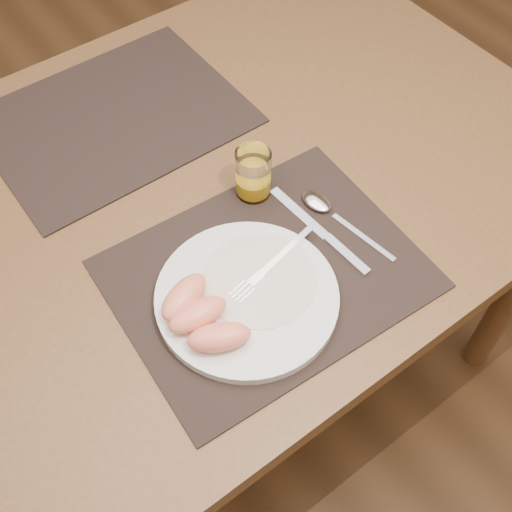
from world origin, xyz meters
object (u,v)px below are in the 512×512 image
Objects in this scene: plate at (247,297)px; fork at (267,269)px; spoon at (323,206)px; placemat_far at (114,118)px; placemat_near at (267,274)px; knife at (326,237)px; juice_glass at (253,175)px; table at (183,223)px.

fork is at bearing 19.35° from plate.
fork is at bearing -161.98° from spoon.
placemat_far is 1.67× the size of plate.
placemat_near is 1.67× the size of plate.
juice_glass reaches higher than knife.
spoon is (0.15, 0.05, 0.01)m from placemat_near.
knife is 0.06m from spoon.
placemat_far is (-0.02, 0.44, 0.00)m from placemat_near.
placemat_near and placemat_far have the same top height.
spoon is (0.17, -0.39, 0.01)m from placemat_far.
spoon reaches higher than placemat_far.
spoon is at bearing -45.57° from table.
juice_glass is at bearing 103.48° from knife.
fork reaches higher than plate.
placemat_far is 5.09× the size of juice_glass.
placemat_near is 0.12m from knife.
plate is at bearing -161.66° from spoon.
placemat_far is at bearing 85.69° from plate.
plate is at bearing -97.73° from table.
plate reaches higher than placemat_far.
placemat_far is 0.44m from fork.
fork is (0.02, -0.22, 0.11)m from table.
placemat_near is at bearing 49.02° from fork.
table is at bearing 94.15° from fork.
placemat_near is 0.44m from placemat_far.
placemat_near is at bearing 21.97° from plate.
placemat_near is at bearing -119.35° from juice_glass.
table is at bearing 95.11° from placemat_near.
table is at bearing 142.86° from juice_glass.
juice_glass is (0.10, -0.08, 0.13)m from table.
table is 0.26m from plate.
knife reaches higher than placemat_near.
juice_glass reaches higher than placemat_near.
knife reaches higher than placemat_far.
placemat_far is at bearing 91.83° from fork.
placemat_far is at bearing 113.15° from spoon.
placemat_near is 0.02m from fork.
placemat_far is 0.31m from juice_glass.
placemat_near is 0.17m from juice_glass.
spoon is (0.20, 0.07, -0.00)m from plate.
plate is at bearing -128.93° from juice_glass.
placemat_near is (0.02, -0.22, 0.09)m from table.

